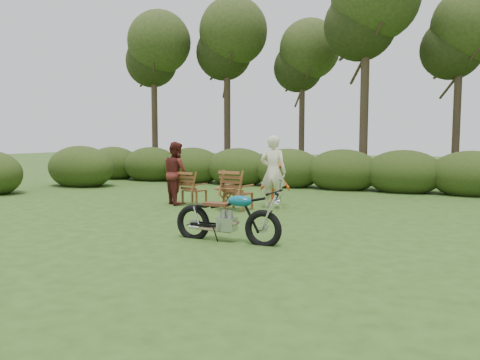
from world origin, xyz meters
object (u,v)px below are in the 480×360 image
at_px(cup, 227,186).
at_px(side_table, 226,199).
at_px(child, 275,205).
at_px(motorcycle, 227,241).
at_px(lawn_chair_right, 238,210).
at_px(adult_a, 273,208).
at_px(lawn_chair_left, 194,204).
at_px(adult_b, 177,204).

bearing_deg(cup, side_table, -85.48).
relative_size(side_table, child, 0.44).
relative_size(motorcycle, lawn_chair_right, 1.91).
bearing_deg(lawn_chair_right, adult_a, -130.13).
bearing_deg(cup, motorcycle, -63.32).
bearing_deg(lawn_chair_left, cup, 169.44).
xyz_separation_m(motorcycle, adult_a, (-0.65, 3.92, 0.00)).
bearing_deg(lawn_chair_left, child, -151.10).
distance_m(lawn_chair_left, child, 2.16).
xyz_separation_m(lawn_chair_right, cup, (-0.30, -0.03, 0.59)).
xyz_separation_m(lawn_chair_left, child, (2.04, 0.73, 0.00)).
bearing_deg(motorcycle, lawn_chair_right, 111.80).
bearing_deg(side_table, lawn_chair_right, 13.97).
bearing_deg(lawn_chair_right, adult_b, -0.53).
distance_m(lawn_chair_right, lawn_chair_left, 1.54).
bearing_deg(cup, lawn_chair_right, 5.03).
distance_m(lawn_chair_left, adult_a, 2.18).
xyz_separation_m(side_table, adult_a, (0.97, 0.73, -0.27)).
distance_m(adult_a, child, 0.49).
bearing_deg(lawn_chair_left, side_table, 167.47).
relative_size(cup, adult_b, 0.07).
bearing_deg(lawn_chair_right, lawn_chair_left, -9.37).
bearing_deg(side_table, child, 54.94).
bearing_deg(side_table, adult_a, 36.92).
height_order(lawn_chair_left, adult_a, adult_a).
height_order(cup, child, cup).
relative_size(lawn_chair_left, side_table, 1.64).
height_order(motorcycle, adult_b, adult_b).
bearing_deg(child, lawn_chair_right, 50.44).
bearing_deg(motorcycle, child, 99.79).
bearing_deg(motorcycle, lawn_chair_left, 127.27).
height_order(side_table, child, child).
xyz_separation_m(lawn_chair_left, adult_a, (2.16, 0.26, 0.00)).
bearing_deg(adult_b, lawn_chair_left, -120.79).
bearing_deg(adult_a, motorcycle, 95.00).
xyz_separation_m(side_table, cup, (-0.00, 0.05, 0.32)).
height_order(side_table, adult_b, adult_b).
height_order(lawn_chair_right, adult_a, adult_a).
relative_size(adult_b, child, 1.38).
relative_size(lawn_chair_right, cup, 8.34).
height_order(cup, adult_a, adult_a).
height_order(lawn_chair_left, adult_b, adult_b).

